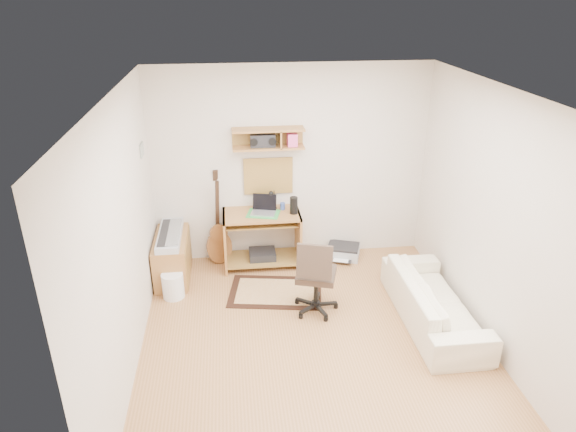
{
  "coord_description": "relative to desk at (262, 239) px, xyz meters",
  "views": [
    {
      "loc": [
        -0.79,
        -4.37,
        3.45
      ],
      "look_at": [
        -0.15,
        1.05,
        1.0
      ],
      "focal_mm": 32.18,
      "sensor_mm": 36.0,
      "label": 1
    }
  ],
  "objects": [
    {
      "name": "right_wall",
      "position": [
        2.22,
        -1.73,
        0.93
      ],
      "size": [
        0.01,
        4.0,
        2.6
      ],
      "primitive_type": "cube",
      "color": "beige",
      "rests_on": "ground"
    },
    {
      "name": "task_chair",
      "position": [
        0.53,
        -1.14,
        0.1
      ],
      "size": [
        0.6,
        0.6,
        0.95
      ],
      "primitive_type": null,
      "rotation": [
        0.0,
        0.0,
        -0.3
      ],
      "color": "#35281F",
      "rests_on": "floor"
    },
    {
      "name": "music_keyboard",
      "position": [
        -1.16,
        -0.18,
        0.21
      ],
      "size": [
        0.28,
        0.89,
        0.08
      ],
      "primitive_type": "cube",
      "color": "#B2B5BA",
      "rests_on": "cabinet"
    },
    {
      "name": "cabinet",
      "position": [
        -1.16,
        -0.18,
        -0.1
      ],
      "size": [
        0.4,
        0.9,
        0.55
      ],
      "primitive_type": "cube",
      "color": "#A9723B",
      "rests_on": "floor"
    },
    {
      "name": "pencil_cup",
      "position": [
        0.29,
        0.1,
        0.42
      ],
      "size": [
        0.06,
        0.06,
        0.09
      ],
      "primitive_type": "cylinder",
      "color": "#3852A8",
      "rests_on": "desk"
    },
    {
      "name": "rug",
      "position": [
        0.11,
        -0.72,
        -0.37
      ],
      "size": [
        1.23,
        0.92,
        0.01
      ],
      "primitive_type": "cube",
      "rotation": [
        0.0,
        0.0,
        -0.17
      ],
      "color": "beige",
      "rests_on": "floor"
    },
    {
      "name": "back_wall",
      "position": [
        0.42,
        0.28,
        0.93
      ],
      "size": [
        3.6,
        0.01,
        2.6
      ],
      "primitive_type": "cube",
      "color": "beige",
      "rests_on": "ground"
    },
    {
      "name": "left_wall",
      "position": [
        -1.39,
        -1.73,
        0.93
      ],
      "size": [
        0.01,
        4.0,
        2.6
      ],
      "primitive_type": "cube",
      "color": "beige",
      "rests_on": "ground"
    },
    {
      "name": "floor",
      "position": [
        0.42,
        -1.73,
        -0.38
      ],
      "size": [
        3.6,
        4.0,
        0.01
      ],
      "primitive_type": "cube",
      "color": "#AD7848",
      "rests_on": "ground"
    },
    {
      "name": "guitar",
      "position": [
        -0.57,
        0.13,
        0.27
      ],
      "size": [
        0.39,
        0.3,
        1.29
      ],
      "primitive_type": null,
      "rotation": [
        0.0,
        0.0,
        0.26
      ],
      "color": "#935C2D",
      "rests_on": "floor"
    },
    {
      "name": "wall_shelf",
      "position": [
        0.12,
        0.15,
        1.32
      ],
      "size": [
        0.9,
        0.25,
        0.26
      ],
      "primitive_type": "cube",
      "color": "#A9723B",
      "rests_on": "back_wall"
    },
    {
      "name": "speaker",
      "position": [
        0.41,
        -0.05,
        0.49
      ],
      "size": [
        0.1,
        0.1,
        0.22
      ],
      "primitive_type": "cylinder",
      "color": "black",
      "rests_on": "desk"
    },
    {
      "name": "ceiling",
      "position": [
        0.42,
        -1.73,
        2.23
      ],
      "size": [
        3.6,
        4.0,
        0.01
      ],
      "primitive_type": "cube",
      "color": "white",
      "rests_on": "ground"
    },
    {
      "name": "boombox",
      "position": [
        0.05,
        0.15,
        1.3
      ],
      "size": [
        0.31,
        0.14,
        0.16
      ],
      "primitive_type": "cube",
      "color": "black",
      "rests_on": "wall_shelf"
    },
    {
      "name": "printer",
      "position": [
        1.12,
        0.07,
        -0.29
      ],
      "size": [
        0.52,
        0.46,
        0.16
      ],
      "primitive_type": "cube",
      "rotation": [
        0.0,
        0.0,
        -0.33
      ],
      "color": "#A5A8AA",
      "rests_on": "floor"
    },
    {
      "name": "laptop",
      "position": [
        0.02,
        -0.02,
        0.49
      ],
      "size": [
        0.38,
        0.38,
        0.24
      ],
      "primitive_type": null,
      "rotation": [
        0.0,
        0.0,
        -0.26
      ],
      "color": "silver",
      "rests_on": "desk"
    },
    {
      "name": "sofa",
      "position": [
        1.8,
        -1.5,
        -0.03
      ],
      "size": [
        0.51,
        1.76,
        0.69
      ],
      "primitive_type": "imported",
      "rotation": [
        0.0,
        0.0,
        1.57
      ],
      "color": "beige",
      "rests_on": "floor"
    },
    {
      "name": "waste_basket",
      "position": [
        -1.12,
        -0.67,
        -0.22
      ],
      "size": [
        0.26,
        0.26,
        0.31
      ],
      "primitive_type": "cylinder",
      "rotation": [
        0.0,
        0.0,
        0.01
      ],
      "color": "white",
      "rests_on": "floor"
    },
    {
      "name": "desk_lamp",
      "position": [
        0.18,
        0.14,
        0.51
      ],
      "size": [
        0.09,
        0.09,
        0.26
      ],
      "primitive_type": null,
      "color": "black",
      "rests_on": "desk"
    },
    {
      "name": "wall_photo",
      "position": [
        -1.37,
        -0.23,
        1.34
      ],
      "size": [
        0.02,
        0.2,
        0.15
      ],
      "primitive_type": "cube",
      "color": "#4C8CBF",
      "rests_on": "left_wall"
    },
    {
      "name": "cork_board",
      "position": [
        0.12,
        0.25,
        0.79
      ],
      "size": [
        0.64,
        0.03,
        0.49
      ],
      "primitive_type": "cube",
      "color": "tan",
      "rests_on": "back_wall"
    },
    {
      "name": "desk",
      "position": [
        0.0,
        0.0,
        0.0
      ],
      "size": [
        1.0,
        0.55,
        0.75
      ],
      "primitive_type": null,
      "color": "#A9723B",
      "rests_on": "floor"
    }
  ]
}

